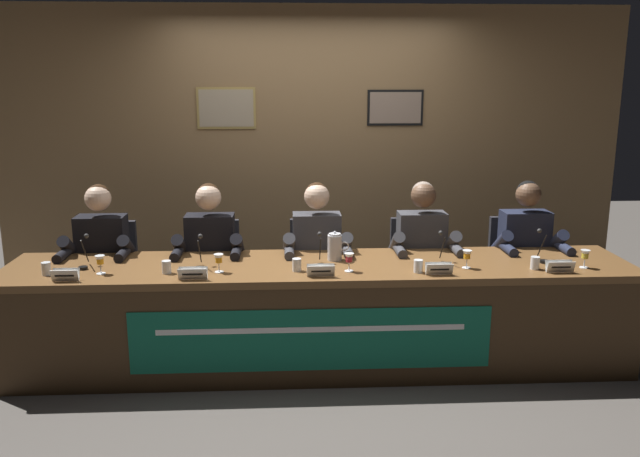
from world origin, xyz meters
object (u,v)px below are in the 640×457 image
at_px(water_cup_center, 297,265).
at_px(microphone_left, 200,257).
at_px(nameplate_left, 193,273).
at_px(chair_right, 417,278).
at_px(microphone_right, 443,253).
at_px(water_cup_right, 418,267).
at_px(panelist_far_right, 528,249).
at_px(nameplate_center, 321,271).
at_px(juice_glass_far_right, 585,255).
at_px(chair_left, 214,281).
at_px(juice_glass_center, 349,259).
at_px(juice_glass_far_left, 100,261).
at_px(juice_glass_left, 219,260).
at_px(microphone_far_right, 543,251).
at_px(microphone_far_left, 84,257).
at_px(chair_far_right, 516,276).
at_px(juice_glass_right, 467,256).
at_px(nameplate_right, 439,269).
at_px(panelist_center, 317,252).
at_px(chair_far_left, 110,283).
at_px(water_cup_far_left, 46,269).
at_px(panelist_far_left, 100,255).
at_px(conference_table, 321,300).
at_px(chair_center, 316,280).
at_px(water_cup_left, 167,268).
at_px(water_cup_far_right, 535,264).
at_px(nameplate_far_right, 560,266).
at_px(nameplate_far_left, 65,275).
at_px(panelist_right, 423,251).
at_px(microphone_center, 320,255).
at_px(water_pitcher_central, 335,247).

bearing_deg(water_cup_center, microphone_left, 171.02).
relative_size(nameplate_left, chair_right, 0.20).
bearing_deg(microphone_left, microphone_right, 0.47).
bearing_deg(water_cup_right, panelist_far_right, 32.74).
height_order(nameplate_center, juice_glass_far_right, juice_glass_far_right).
distance_m(chair_left, juice_glass_center, 1.31).
height_order(juice_glass_far_left, juice_glass_left, same).
relative_size(juice_glass_center, water_cup_center, 1.46).
bearing_deg(panelist_far_right, microphone_far_right, -96.87).
xyz_separation_m(microphone_far_left, chair_right, (2.39, 0.59, -0.37)).
distance_m(chair_far_right, juice_glass_far_right, 0.88).
bearing_deg(juice_glass_right, nameplate_right, -147.72).
bearing_deg(panelist_center, microphone_right, -27.10).
distance_m(chair_far_left, juice_glass_center, 1.98).
relative_size(chair_left, nameplate_left, 4.92).
xyz_separation_m(water_cup_far_left, microphone_far_right, (3.34, 0.15, 0.04)).
height_order(nameplate_center, chair_right, chair_right).
bearing_deg(nameplate_center, juice_glass_far_right, 3.33).
bearing_deg(juice_glass_center, microphone_left, 172.55).
relative_size(microphone_right, juice_glass_far_right, 1.74).
height_order(panelist_far_left, microphone_left, panelist_far_left).
distance_m(conference_table, chair_center, 0.71).
bearing_deg(water_cup_left, water_cup_far_right, -0.74).
height_order(chair_center, juice_glass_center, chair_center).
distance_m(panelist_center, chair_far_right, 1.64).
relative_size(juice_glass_far_left, nameplate_center, 0.69).
distance_m(nameplate_center, nameplate_far_right, 1.58).
xyz_separation_m(panelist_far_left, nameplate_far_left, (-0.02, -0.69, 0.06)).
height_order(microphone_left, juice_glass_far_right, microphone_left).
relative_size(juice_glass_left, microphone_left, 0.57).
distance_m(microphone_far_left, water_cup_left, 0.60).
height_order(microphone_left, juice_glass_center, microphone_left).
bearing_deg(chair_center, panelist_right, -13.99).
bearing_deg(juice_glass_far_left, microphone_center, 4.84).
relative_size(juice_glass_far_left, nameplate_left, 0.68).
bearing_deg(water_cup_far_left, juice_glass_left, 0.03).
relative_size(juice_glass_center, water_cup_right, 1.46).
distance_m(nameplate_left, water_cup_center, 0.68).
bearing_deg(chair_far_left, water_cup_right, -20.14).
bearing_deg(juice_glass_far_left, water_pitcher_central, 9.23).
bearing_deg(microphone_far_right, chair_left, 165.57).
distance_m(chair_left, juice_glass_right, 1.97).
relative_size(chair_left, water_cup_far_right, 10.64).
xyz_separation_m(conference_table, panelist_right, (0.80, 0.50, 0.20)).
relative_size(nameplate_right, microphone_far_right, 0.81).
bearing_deg(panelist_far_left, chair_far_right, 3.56).
height_order(juice_glass_far_left, nameplate_far_right, juice_glass_far_left).
relative_size(water_cup_left, water_pitcher_central, 0.40).
bearing_deg(water_cup_far_right, juice_glass_left, 179.00).
bearing_deg(panelist_far_left, chair_left, 13.99).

